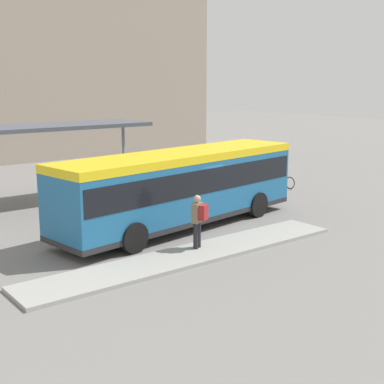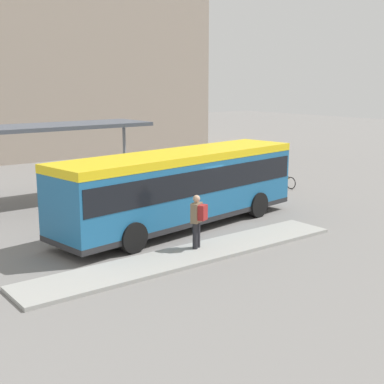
{
  "view_description": "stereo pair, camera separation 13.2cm",
  "coord_description": "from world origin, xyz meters",
  "views": [
    {
      "loc": [
        -12.14,
        -16.24,
        5.62
      ],
      "look_at": [
        0.54,
        0.0,
        1.33
      ],
      "focal_mm": 50.0,
      "sensor_mm": 36.0,
      "label": 1
    },
    {
      "loc": [
        -12.04,
        -16.32,
        5.62
      ],
      "look_at": [
        0.54,
        0.0,
        1.33
      ],
      "focal_mm": 50.0,
      "sensor_mm": 36.0,
      "label": 2
    }
  ],
  "objects": [
    {
      "name": "station_shelter",
      "position": [
        -2.73,
        7.21,
        3.51
      ],
      "size": [
        10.54,
        3.01,
        3.65
      ],
      "color": "#4C515B",
      "rests_on": "ground_plane"
    },
    {
      "name": "curb_island",
      "position": [
        -1.93,
        -3.13,
        0.06
      ],
      "size": [
        11.72,
        1.8,
        0.12
      ],
      "color": "#9E9E99",
      "rests_on": "ground_plane"
    },
    {
      "name": "potted_planter_near_shelter",
      "position": [
        -2.0,
        4.86,
        0.65
      ],
      "size": [
        0.86,
        0.86,
        1.26
      ],
      "color": "slate",
      "rests_on": "ground_plane"
    },
    {
      "name": "bicycle_white",
      "position": [
        8.95,
        3.66,
        0.39
      ],
      "size": [
        0.48,
        1.8,
        0.78
      ],
      "rotation": [
        0.0,
        0.0,
        -1.5
      ],
      "color": "black",
      "rests_on": "ground_plane"
    },
    {
      "name": "bicycle_yellow",
      "position": [
        9.08,
        2.94,
        0.33
      ],
      "size": [
        0.48,
        1.53,
        0.66
      ],
      "rotation": [
        0.0,
        0.0,
        1.6
      ],
      "color": "black",
      "rests_on": "ground_plane"
    },
    {
      "name": "ground_plane",
      "position": [
        0.0,
        0.0,
        0.0
      ],
      "size": [
        120.0,
        120.0,
        0.0
      ],
      "primitive_type": "plane",
      "color": "slate"
    },
    {
      "name": "station_building",
      "position": [
        5.45,
        25.27,
        8.06
      ],
      "size": [
        24.31,
        10.92,
        16.12
      ],
      "color": "gray",
      "rests_on": "ground_plane"
    },
    {
      "name": "city_bus",
      "position": [
        0.01,
        0.0,
        1.74
      ],
      "size": [
        11.12,
        3.94,
        2.96
      ],
      "rotation": [
        0.0,
        0.0,
        0.14
      ],
      "color": "#1E6093",
      "rests_on": "ground_plane"
    },
    {
      "name": "pedestrian_waiting",
      "position": [
        -1.4,
        -2.84,
        1.16
      ],
      "size": [
        0.54,
        0.58,
        1.82
      ],
      "rotation": [
        0.0,
        0.0,
        2.0
      ],
      "color": "#232328",
      "rests_on": "curb_island"
    }
  ]
}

